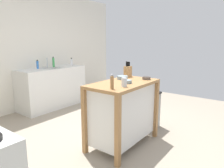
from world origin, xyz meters
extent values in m
plane|color=gray|center=(0.00, 0.00, 0.00)|extent=(6.46, 6.46, 0.00)
cube|color=silver|center=(0.00, 2.52, 1.30)|extent=(5.46, 0.10, 2.60)
cube|color=#9E7042|center=(-0.14, -0.13, 0.91)|extent=(1.08, 0.60, 0.04)
cube|color=silver|center=(-0.14, -0.13, 0.49)|extent=(0.98, 0.50, 0.79)
cube|color=#9E7042|center=(-0.65, -0.40, 0.44)|extent=(0.06, 0.06, 0.89)
cube|color=#9E7042|center=(0.37, -0.40, 0.44)|extent=(0.06, 0.06, 0.89)
cube|color=#9E7042|center=(-0.65, 0.14, 0.44)|extent=(0.06, 0.06, 0.89)
cube|color=#9E7042|center=(0.37, 0.14, 0.44)|extent=(0.06, 0.06, 0.89)
cube|color=#AD7F4C|center=(0.28, 0.07, 1.01)|extent=(0.11, 0.09, 0.17)
cylinder|color=black|center=(0.24, 0.07, 1.14)|extent=(0.02, 0.02, 0.08)
cylinder|color=black|center=(0.27, 0.07, 1.14)|extent=(0.02, 0.02, 0.07)
cylinder|color=black|center=(0.30, 0.07, 1.13)|extent=(0.02, 0.02, 0.07)
cylinder|color=black|center=(0.33, 0.07, 1.13)|extent=(0.02, 0.02, 0.07)
cylinder|color=gray|center=(0.05, 0.02, 0.95)|extent=(0.16, 0.16, 0.05)
cylinder|color=#49555B|center=(0.05, 0.02, 0.98)|extent=(0.13, 0.13, 0.01)
cylinder|color=gray|center=(-0.16, -0.21, 0.95)|extent=(0.12, 0.12, 0.04)
cylinder|color=#49555B|center=(-0.16, -0.21, 0.97)|extent=(0.10, 0.10, 0.01)
cylinder|color=#564C47|center=(0.25, -0.28, 0.95)|extent=(0.12, 0.12, 0.04)
cylinder|color=#342D2A|center=(0.25, -0.28, 0.97)|extent=(0.10, 0.10, 0.01)
cylinder|color=silver|center=(-0.37, -0.30, 0.99)|extent=(0.07, 0.07, 0.11)
cylinder|color=#9E7042|center=(-0.56, -0.25, 1.01)|extent=(0.04, 0.04, 0.15)
sphere|color=#99999E|center=(-0.56, -0.25, 1.10)|extent=(0.03, 0.03, 0.03)
cube|color=gray|center=(0.64, -0.15, 0.30)|extent=(0.34, 0.26, 0.60)
cube|color=black|center=(0.64, -0.15, 0.61)|extent=(0.36, 0.28, 0.03)
cube|color=silver|center=(0.38, 2.17, 0.45)|extent=(1.52, 0.60, 0.90)
cube|color=silver|center=(0.38, 2.15, 0.89)|extent=(0.44, 0.36, 0.03)
cylinder|color=#B7BCC1|center=(0.38, 2.31, 1.01)|extent=(0.02, 0.02, 0.22)
cylinder|color=blue|center=(0.10, 2.27, 0.99)|extent=(0.05, 0.05, 0.17)
cylinder|color=black|center=(0.10, 2.27, 1.08)|extent=(0.03, 0.03, 0.02)
cylinder|color=green|center=(0.50, 2.24, 1.01)|extent=(0.05, 0.05, 0.21)
cylinder|color=black|center=(0.50, 2.24, 1.13)|extent=(0.03, 0.03, 0.02)
cylinder|color=white|center=(0.97, 2.16, 0.98)|extent=(0.05, 0.05, 0.16)
cylinder|color=black|center=(0.97, 2.16, 1.08)|extent=(0.03, 0.03, 0.02)
camera|label=1|loc=(-2.50, -1.71, 1.49)|focal=33.35mm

